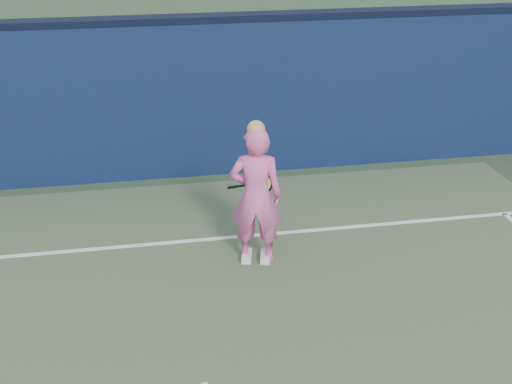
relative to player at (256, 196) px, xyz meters
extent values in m
cube|color=#0E1E3E|center=(-0.95, 3.17, 0.34)|extent=(24.00, 0.40, 2.50)
cube|color=black|center=(-0.95, 3.17, 1.64)|extent=(24.00, 0.42, 0.10)
imported|color=#EC5BA9|center=(0.00, 0.00, -0.01)|extent=(0.74, 0.58, 1.81)
sphere|color=tan|center=(0.00, 0.00, 0.87)|extent=(0.22, 0.22, 0.22)
cube|color=white|center=(0.12, -0.03, -0.86)|extent=(0.18, 0.30, 0.10)
cube|color=white|center=(-0.12, 0.03, -0.86)|extent=(0.18, 0.30, 0.10)
torus|color=black|center=(0.13, 0.37, 0.00)|extent=(0.34, 0.12, 0.33)
torus|color=#D2EC16|center=(0.13, 0.37, 0.00)|extent=(0.28, 0.09, 0.27)
cylinder|color=beige|center=(0.13, 0.37, 0.00)|extent=(0.27, 0.08, 0.27)
cylinder|color=black|center=(-0.09, 0.50, -0.07)|extent=(0.29, 0.14, 0.11)
cylinder|color=black|center=(-0.21, 0.57, -0.11)|extent=(0.14, 0.08, 0.07)
cube|color=white|center=(-0.95, 0.67, -0.90)|extent=(11.00, 0.08, 0.01)
camera|label=1|loc=(-1.49, -7.95, 3.62)|focal=50.00mm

